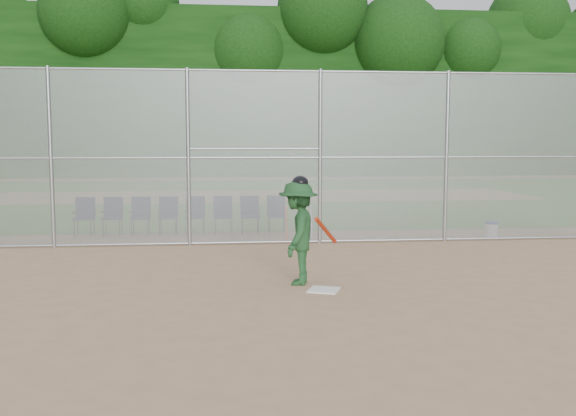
{
  "coord_description": "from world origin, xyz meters",
  "views": [
    {
      "loc": [
        -1.25,
        -9.62,
        2.38
      ],
      "look_at": [
        0.0,
        2.5,
        1.1
      ],
      "focal_mm": 40.0,
      "sensor_mm": 36.0,
      "label": 1
    }
  ],
  "objects": [
    {
      "name": "chair_3",
      "position": [
        -2.62,
        6.73,
        0.48
      ],
      "size": [
        0.54,
        0.52,
        0.96
      ],
      "primitive_type": null,
      "color": "#0F1A38",
      "rests_on": "ground"
    },
    {
      "name": "treeline",
      "position": [
        0.0,
        20.0,
        5.5
      ],
      "size": [
        81.0,
        60.0,
        11.0
      ],
      "color": "black",
      "rests_on": "ground"
    },
    {
      "name": "chair_2",
      "position": [
        -3.31,
        6.73,
        0.48
      ],
      "size": [
        0.54,
        0.52,
        0.96
      ],
      "primitive_type": null,
      "color": "#0F1A38",
      "rests_on": "ground"
    },
    {
      "name": "chair_5",
      "position": [
        -1.24,
        6.73,
        0.48
      ],
      "size": [
        0.54,
        0.52,
        0.96
      ],
      "primitive_type": null,
      "color": "#0F1A38",
      "rests_on": "ground"
    },
    {
      "name": "water_cooler",
      "position": [
        5.3,
        5.31,
        0.21
      ],
      "size": [
        0.33,
        0.33,
        0.41
      ],
      "color": "white",
      "rests_on": "ground"
    },
    {
      "name": "grass_strip",
      "position": [
        0.0,
        18.0,
        0.01
      ],
      "size": [
        100.0,
        100.0,
        0.0
      ],
      "primitive_type": "plane",
      "color": "#326F21",
      "rests_on": "ground"
    },
    {
      "name": "chair_6",
      "position": [
        -0.54,
        6.73,
        0.48
      ],
      "size": [
        0.54,
        0.52,
        0.96
      ],
      "primitive_type": null,
      "color": "#0F1A38",
      "rests_on": "ground"
    },
    {
      "name": "ground",
      "position": [
        0.0,
        0.0,
        0.0
      ],
      "size": [
        100.0,
        100.0,
        0.0
      ],
      "primitive_type": "plane",
      "color": "tan",
      "rests_on": "ground"
    },
    {
      "name": "dirt_patch_far",
      "position": [
        0.0,
        18.0,
        0.01
      ],
      "size": [
        24.0,
        24.0,
        0.0
      ],
      "primitive_type": "plane",
      "color": "tan",
      "rests_on": "ground"
    },
    {
      "name": "chair_1",
      "position": [
        -4.01,
        6.73,
        0.48
      ],
      "size": [
        0.54,
        0.52,
        0.96
      ],
      "primitive_type": null,
      "color": "#0F1A38",
      "rests_on": "ground"
    },
    {
      "name": "chair_0",
      "position": [
        -4.7,
        6.73,
        0.48
      ],
      "size": [
        0.54,
        0.52,
        0.96
      ],
      "primitive_type": null,
      "color": "#0F1A38",
      "rests_on": "ground"
    },
    {
      "name": "backstop_fence",
      "position": [
        0.0,
        5.0,
        2.07
      ],
      "size": [
        16.09,
        0.09,
        4.0
      ],
      "color": "gray",
      "rests_on": "ground"
    },
    {
      "name": "chair_7",
      "position": [
        0.15,
        6.73,
        0.48
      ],
      "size": [
        0.54,
        0.52,
        0.96
      ],
      "primitive_type": null,
      "color": "#0F1A38",
      "rests_on": "ground"
    },
    {
      "name": "home_plate",
      "position": [
        0.35,
        0.3,
        0.01
      ],
      "size": [
        0.6,
        0.6,
        0.02
      ],
      "primitive_type": "cube",
      "rotation": [
        0.0,
        0.0,
        -0.38
      ],
      "color": "white",
      "rests_on": "ground"
    },
    {
      "name": "chair_4",
      "position": [
        -1.93,
        6.73,
        0.48
      ],
      "size": [
        0.54,
        0.52,
        0.96
      ],
      "primitive_type": null,
      "color": "#0F1A38",
      "rests_on": "ground"
    },
    {
      "name": "spare_bats",
      "position": [
        0.55,
        5.35,
        0.42
      ],
      "size": [
        0.66,
        0.28,
        0.85
      ],
      "color": "#D84C14",
      "rests_on": "ground"
    },
    {
      "name": "batter_at_plate",
      "position": [
        -0.0,
        0.82,
        0.88
      ],
      "size": [
        1.1,
        1.35,
        1.81
      ],
      "color": "#1D4923",
      "rests_on": "ground"
    }
  ]
}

